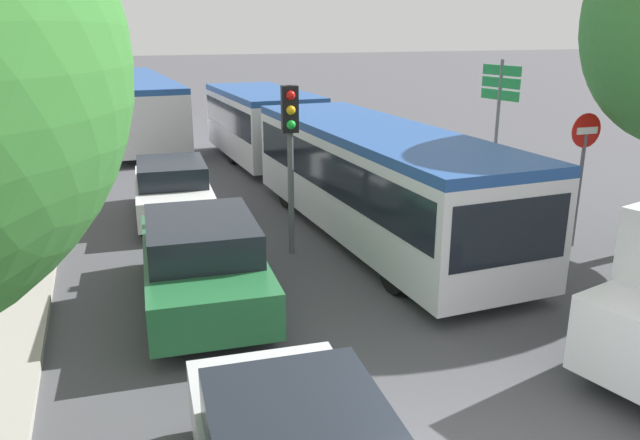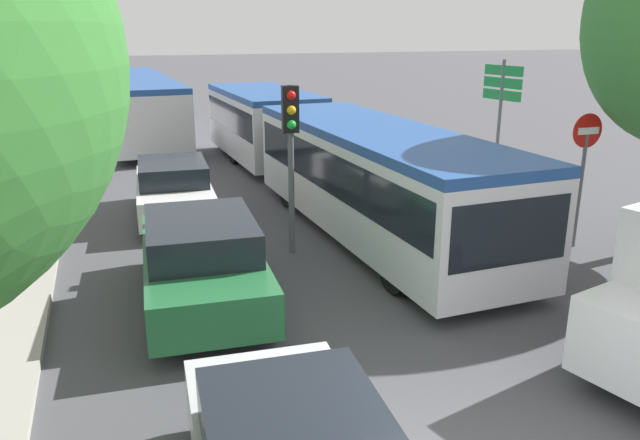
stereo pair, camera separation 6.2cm
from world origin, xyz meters
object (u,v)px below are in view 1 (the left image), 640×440
at_px(city_bus_rear, 134,103).
at_px(queued_car_white, 172,189).
at_px(queued_car_green, 202,261).
at_px(traffic_light, 290,133).
at_px(no_entry_sign, 583,159).
at_px(direction_sign_post, 500,97).
at_px(articulated_bus, 317,147).

bearing_deg(city_bus_rear, queued_car_white, 178.31).
height_order(city_bus_rear, queued_car_green, city_bus_rear).
xyz_separation_m(city_bus_rear, traffic_light, (2.16, -15.19, 1.04)).
bearing_deg(no_entry_sign, direction_sign_post, 163.93).
relative_size(queued_car_green, queued_car_white, 1.09).
height_order(queued_car_green, direction_sign_post, direction_sign_post).
relative_size(articulated_bus, direction_sign_post, 4.56).
height_order(city_bus_rear, traffic_light, traffic_light).
height_order(articulated_bus, direction_sign_post, direction_sign_post).
bearing_deg(traffic_light, articulated_bus, 162.40).
relative_size(city_bus_rear, no_entry_sign, 4.19).
bearing_deg(no_entry_sign, traffic_light, -105.12).
distance_m(queued_car_white, traffic_light, 4.32).
relative_size(articulated_bus, queued_car_white, 3.99).
bearing_deg(queued_car_white, traffic_light, -146.02).
height_order(city_bus_rear, direction_sign_post, direction_sign_post).
xyz_separation_m(city_bus_rear, queued_car_white, (0.16, -11.81, -0.75)).
relative_size(articulated_bus, no_entry_sign, 5.82).
relative_size(no_entry_sign, direction_sign_post, 0.78).
relative_size(city_bus_rear, queued_car_green, 2.64).
distance_m(traffic_light, no_entry_sign, 6.02).
xyz_separation_m(articulated_bus, queued_car_green, (-4.02, -5.85, -0.63)).
bearing_deg(articulated_bus, queued_car_green, -37.03).
bearing_deg(queued_car_white, direction_sign_post, -85.47).
bearing_deg(traffic_light, no_entry_sign, 83.03).
xyz_separation_m(queued_car_green, direction_sign_post, (9.38, 5.47, 1.80)).
bearing_deg(queued_car_green, queued_car_white, 2.10).
xyz_separation_m(articulated_bus, direction_sign_post, (5.35, -0.38, 1.17)).
bearing_deg(articulated_bus, direction_sign_post, 83.46).
bearing_deg(direction_sign_post, city_bus_rear, -62.12).
height_order(articulated_bus, traffic_light, traffic_light).
distance_m(city_bus_rear, direction_sign_post, 15.00).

